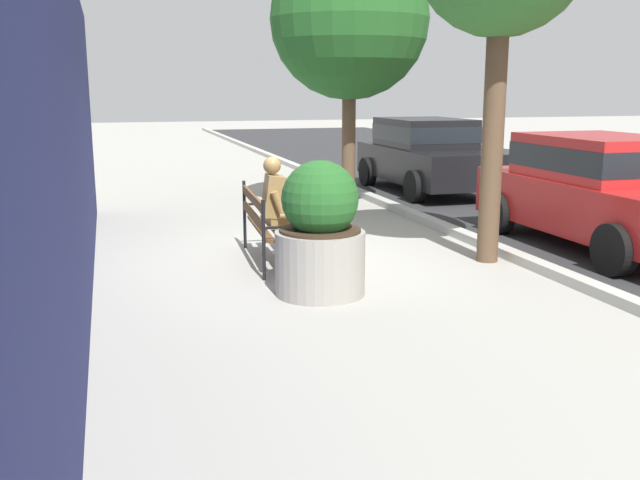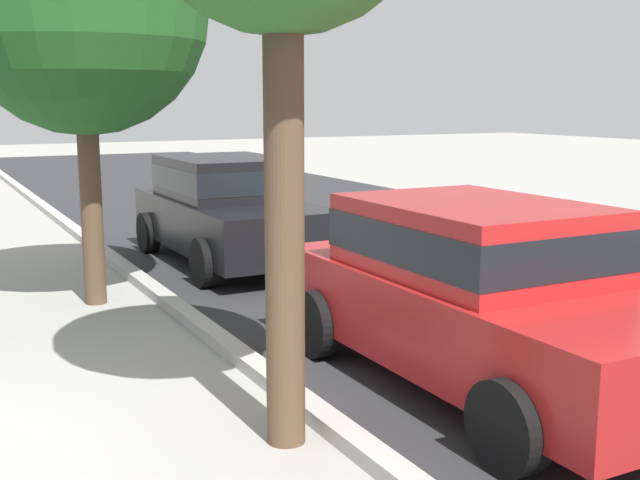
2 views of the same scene
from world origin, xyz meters
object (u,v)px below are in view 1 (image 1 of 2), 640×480
Objects in this scene: bronze_statue_seated at (285,212)px; concrete_planter at (320,234)px; parked_car_red at (603,188)px; park_bench at (266,221)px; parked_car_black at (426,153)px; street_tree_near_bench at (350,20)px.

concrete_planter reaches higher than bronze_statue_seated.
parked_car_red is at bearing 104.25° from concrete_planter.
parked_car_black reaches higher than park_bench.
parked_car_red is (0.48, 4.67, 0.30)m from park_bench.
parked_car_black reaches higher than concrete_planter.
parked_car_black is 5.81m from parked_car_red.
parked_car_black is at bearing 147.51° from concrete_planter.
street_tree_near_bench is (-5.39, 2.14, 2.72)m from concrete_planter.
concrete_planter reaches higher than park_bench.
parked_car_black is 1.00× the size of parked_car_red.
concrete_planter is at bearing 1.63° from bronze_statue_seated.
park_bench is at bearing -95.81° from parked_car_red.
street_tree_near_bench reaches higher than bronze_statue_seated.
bronze_statue_seated is (0.18, 0.21, 0.12)m from park_bench.
street_tree_near_bench reaches higher than concrete_planter.
parked_car_red is (4.27, 2.27, -2.55)m from street_tree_near_bench.
bronze_statue_seated is 0.33× the size of parked_car_red.
park_bench is 1.33× the size of bronze_statue_seated.
bronze_statue_seated is at bearing -38.94° from parked_car_black.
street_tree_near_bench is 1.18× the size of parked_car_black.
parked_car_black is at bearing 141.06° from bronze_statue_seated.
parked_car_red reaches higher than park_bench.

